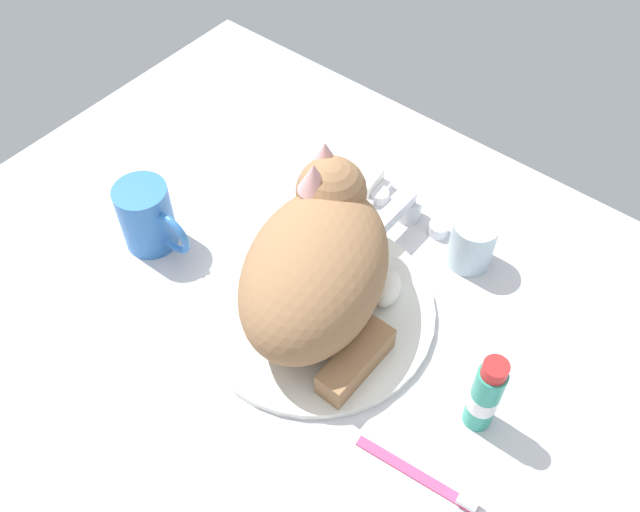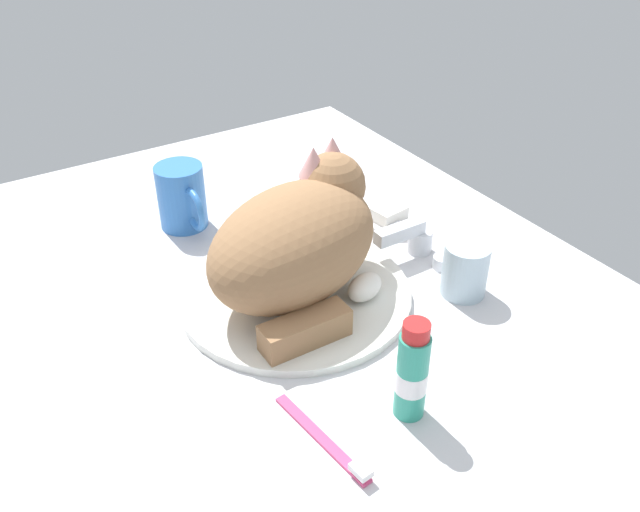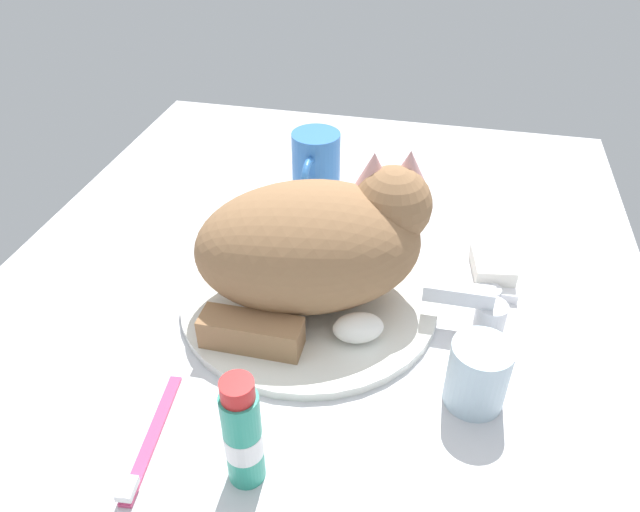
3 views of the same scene
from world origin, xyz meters
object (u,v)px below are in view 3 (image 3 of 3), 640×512
object	(u,v)px
soap_bar	(493,264)
coffee_mug	(315,165)
faucet	(480,311)
toothbrush	(149,442)
rinse_cup	(478,374)
cat	(319,243)
toothpaste_bottle	(246,435)

from	to	relation	value
soap_bar	coffee_mug	bearing A→B (deg)	-120.45
faucet	toothbrush	size ratio (longest dim) A/B	0.89
rinse_cup	toothbrush	world-z (taller)	rinse_cup
cat	soap_bar	distance (cm)	23.21
coffee_mug	toothpaste_bottle	xyz separation A→B (cm)	(49.09, 5.31, 0.67)
cat	coffee_mug	world-z (taller)	cat
rinse_cup	cat	bearing A→B (deg)	-121.57
toothbrush	soap_bar	bearing A→B (deg)	136.23
faucet	coffee_mug	size ratio (longest dim) A/B	1.11
cat	toothpaste_bottle	distance (cm)	24.67
rinse_cup	soap_bar	world-z (taller)	rinse_cup
toothpaste_bottle	coffee_mug	bearing A→B (deg)	-173.82
rinse_cup	soap_bar	distance (cm)	20.59
coffee_mug	rinse_cup	xyz separation A→B (cm)	(35.99, 24.60, -1.30)
faucet	rinse_cup	distance (cm)	11.09
coffee_mug	toothbrush	distance (cm)	48.71
toothpaste_bottle	toothbrush	bearing A→B (deg)	-94.69
toothbrush	cat	bearing A→B (deg)	155.00
faucet	rinse_cup	size ratio (longest dim) A/B	1.77
coffee_mug	soap_bar	size ratio (longest dim) A/B	1.81
cat	rinse_cup	xyz separation A→B (cm)	(11.37, 18.50, -5.06)
toothbrush	faucet	bearing A→B (deg)	127.88
soap_bar	toothbrush	size ratio (longest dim) A/B	0.44
faucet	soap_bar	size ratio (longest dim) A/B	2.01
rinse_cup	toothbrush	xyz separation A→B (cm)	(12.26, -29.52, -3.17)
faucet	toothbrush	distance (cm)	37.93
coffee_mug	toothpaste_bottle	bearing A→B (deg)	6.18
cat	soap_bar	bearing A→B (deg)	114.10
coffee_mug	toothbrush	size ratio (longest dim) A/B	0.81
faucet	toothbrush	world-z (taller)	faucet
toothpaste_bottle	soap_bar	bearing A→B (deg)	147.83
soap_bar	toothpaste_bottle	distance (cm)	39.79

